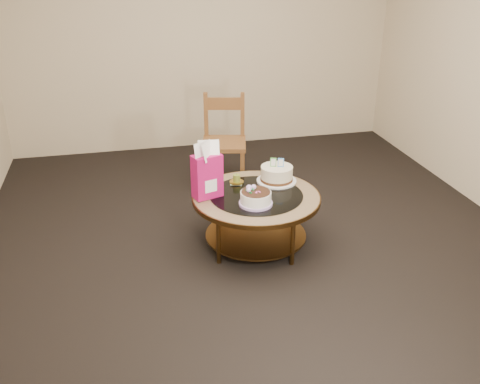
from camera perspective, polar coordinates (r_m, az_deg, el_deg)
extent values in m
plane|color=black|center=(4.44, 1.67, -5.62)|extent=(5.00, 5.00, 0.00)
cube|color=beige|center=(6.34, -4.06, 16.25)|extent=(4.50, 0.02, 2.60)
cube|color=beige|center=(1.82, 22.54, -9.15)|extent=(4.50, 0.02, 2.60)
cylinder|color=brown|center=(4.60, 5.27, -1.61)|extent=(0.04, 0.04, 0.42)
cylinder|color=brown|center=(4.60, -1.79, -1.51)|extent=(0.04, 0.04, 0.42)
cylinder|color=brown|center=(4.10, -2.30, -5.04)|extent=(0.04, 0.04, 0.42)
cylinder|color=brown|center=(4.10, 5.64, -5.16)|extent=(0.04, 0.04, 0.42)
cylinder|color=brown|center=(4.39, 1.69, -4.50)|extent=(0.82, 0.82, 0.02)
cylinder|color=brown|center=(4.24, 1.74, -0.59)|extent=(1.02, 1.02, 0.04)
cylinder|color=#957852|center=(4.23, 1.74, -0.42)|extent=(1.00, 1.00, 0.01)
cylinder|color=black|center=(4.23, 1.75, -0.32)|extent=(0.74, 0.74, 0.01)
cylinder|color=#C4A0E2|center=(4.06, 1.69, -1.21)|extent=(0.26, 0.26, 0.02)
cylinder|color=silver|center=(4.04, 1.69, -0.67)|extent=(0.23, 0.23, 0.10)
cylinder|color=black|center=(4.02, 1.70, 0.03)|extent=(0.22, 0.22, 0.01)
sphere|color=#C4A0E2|center=(4.04, 0.97, 0.45)|extent=(0.05, 0.05, 0.05)
sphere|color=#C4A0E2|center=(4.06, 1.47, 0.54)|extent=(0.04, 0.04, 0.04)
sphere|color=#C4A0E2|center=(4.01, 0.94, 0.19)|extent=(0.04, 0.04, 0.04)
cone|color=#1D6F31|center=(4.03, 1.43, 0.21)|extent=(0.03, 0.03, 0.02)
cone|color=#1D6F31|center=(4.03, 0.66, 0.20)|extent=(0.03, 0.03, 0.02)
cone|color=#1D6F31|center=(4.08, 1.65, 0.49)|extent=(0.03, 0.03, 0.02)
cone|color=#1D6F31|center=(3.99, 1.21, -0.06)|extent=(0.03, 0.03, 0.02)
cylinder|color=white|center=(4.46, 3.91, 1.21)|extent=(0.33, 0.33, 0.01)
cylinder|color=#412412|center=(4.46, 3.92, 1.41)|extent=(0.27, 0.27, 0.02)
cylinder|color=beige|center=(4.43, 3.94, 2.13)|extent=(0.26, 0.26, 0.10)
cube|color=#4DAB49|center=(4.40, 3.57, 3.19)|extent=(0.05, 0.03, 0.07)
cube|color=silver|center=(4.40, 3.57, 3.19)|extent=(0.04, 0.02, 0.06)
cube|color=#448FE7|center=(4.40, 4.38, 3.15)|extent=(0.05, 0.03, 0.07)
cube|color=silver|center=(4.40, 4.38, 3.15)|extent=(0.04, 0.02, 0.06)
cube|color=#C0126B|center=(4.13, -3.52, 1.71)|extent=(0.25, 0.18, 0.34)
cube|color=white|center=(4.16, -3.50, 0.94)|extent=(0.14, 0.15, 0.10)
cube|color=#EFDF62|center=(4.42, -0.37, 0.97)|extent=(0.12, 0.12, 0.01)
cylinder|color=gold|center=(4.41, -0.37, 1.08)|extent=(0.12, 0.12, 0.01)
cylinder|color=olive|center=(4.40, -0.37, 1.50)|extent=(0.06, 0.06, 0.06)
cylinder|color=black|center=(4.39, -0.37, 1.91)|extent=(0.00, 0.00, 0.01)
cube|color=brown|center=(5.31, -1.72, 5.16)|extent=(0.51, 0.51, 0.04)
cube|color=brown|center=(5.24, -3.76, 2.12)|extent=(0.05, 0.05, 0.46)
cube|color=brown|center=(5.22, 0.26, 2.12)|extent=(0.05, 0.05, 0.46)
cube|color=brown|center=(5.57, -3.52, 3.59)|extent=(0.05, 0.05, 0.46)
cube|color=brown|center=(5.56, 0.26, 3.59)|extent=(0.05, 0.05, 0.46)
cube|color=brown|center=(5.42, -3.65, 8.14)|extent=(0.05, 0.05, 0.47)
cube|color=brown|center=(5.41, 0.26, 8.16)|extent=(0.05, 0.05, 0.47)
cube|color=brown|center=(5.38, -1.71, 9.40)|extent=(0.36, 0.11, 0.12)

